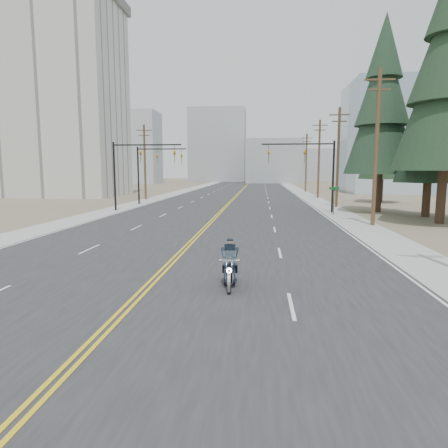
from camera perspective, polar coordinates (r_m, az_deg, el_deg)
ground_plane at (r=9.88m, az=-20.34°, el=-17.85°), size 400.00×400.00×0.00m
road at (r=78.21m, az=2.38°, el=4.66°), size 20.00×200.00×0.01m
sidewalk_left at (r=79.63m, az=-5.94°, el=4.68°), size 3.00×200.00×0.01m
sidewalk_right at (r=78.46m, az=10.82°, el=4.54°), size 3.00×200.00×0.01m
traffic_mast_left at (r=42.06m, az=-12.83°, el=8.56°), size 7.10×0.26×7.00m
traffic_mast_right at (r=40.30m, az=12.53°, el=8.61°), size 7.10×0.26×7.00m
traffic_mast_far at (r=49.82m, az=-10.31°, el=8.39°), size 6.10×0.26×7.00m
street_sign at (r=38.66m, az=15.44°, el=3.91°), size 0.90×0.06×2.62m
utility_pole_b at (r=32.18m, az=20.95°, el=10.43°), size 2.20×0.30×11.50m
utility_pole_c at (r=46.79m, az=15.98°, el=9.32°), size 2.20×0.30×11.00m
utility_pole_d at (r=61.60m, az=13.41°, el=9.19°), size 2.20×0.30×11.50m
utility_pole_e at (r=78.46m, az=11.66°, el=8.70°), size 2.20×0.30×11.00m
utility_pole_left at (r=58.39m, az=-11.25°, el=8.85°), size 2.20×0.30×10.50m
apartment_block at (r=71.49m, az=-22.25°, el=15.87°), size 18.00×14.00×30.00m
glass_building at (r=83.06m, az=25.50°, el=11.00°), size 24.00×16.00×20.00m
haze_bldg_a at (r=129.21m, az=-12.47°, el=10.57°), size 14.00×12.00×22.00m
haze_bldg_b at (r=133.08m, az=7.13°, el=8.88°), size 18.00×14.00×14.00m
haze_bldg_c at (r=123.45m, az=22.59°, el=9.38°), size 16.00×12.00×18.00m
haze_bldg_d at (r=149.12m, az=-0.86°, el=11.11°), size 20.00×15.00×26.00m
haze_bldg_e at (r=159.39m, az=13.03°, el=8.18°), size 14.00×14.00×12.00m
haze_bldg_f at (r=148.24m, az=-16.25°, el=8.90°), size 12.00×12.00×16.00m
motorcyclist at (r=14.41m, az=0.82°, el=-5.61°), size 1.07×2.26×1.72m
conifer_mid at (r=40.36m, az=27.58°, el=13.54°), size 5.80×5.80×15.47m
conifer_tall at (r=43.21m, az=21.74°, el=16.15°), size 6.84×6.84×19.00m
conifer_far at (r=56.00m, az=21.77°, el=11.84°), size 5.68×5.68×15.22m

